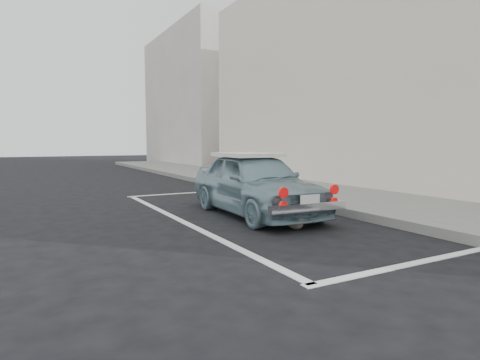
{
  "coord_description": "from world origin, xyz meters",
  "views": [
    {
      "loc": [
        -3.22,
        -3.35,
        1.32
      ],
      "look_at": [
        -0.29,
        2.03,
        0.75
      ],
      "focal_mm": 30.0,
      "sensor_mm": 36.0,
      "label": 1
    }
  ],
  "objects": [
    {
      "name": "ground",
      "position": [
        0.0,
        0.0,
        0.0
      ],
      "size": [
        80.0,
        80.0,
        0.0
      ],
      "primitive_type": "plane",
      "color": "black",
      "rests_on": "ground"
    },
    {
      "name": "sidewalk",
      "position": [
        3.2,
        2.0,
        0.07
      ],
      "size": [
        2.8,
        40.0,
        0.15
      ],
      "primitive_type": "cube",
      "color": "slate",
      "rests_on": "ground"
    },
    {
      "name": "shop_building",
      "position": [
        6.33,
        4.0,
        3.49
      ],
      "size": [
        3.5,
        18.0,
        7.0
      ],
      "color": "silver",
      "rests_on": "ground"
    },
    {
      "name": "building_far",
      "position": [
        6.35,
        20.0,
        4.0
      ],
      "size": [
        3.5,
        10.0,
        8.0
      ],
      "primitive_type": "cube",
      "color": "#B8B0A7",
      "rests_on": "ground"
    },
    {
      "name": "pline_rear",
      "position": [
        0.5,
        -0.5,
        0.0
      ],
      "size": [
        3.0,
        0.12,
        0.01
      ],
      "primitive_type": "cube",
      "color": "silver",
      "rests_on": "ground"
    },
    {
      "name": "pline_front",
      "position": [
        0.5,
        6.5,
        0.0
      ],
      "size": [
        3.0,
        0.12,
        0.01
      ],
      "primitive_type": "cube",
      "color": "silver",
      "rests_on": "ground"
    },
    {
      "name": "pline_side",
      "position": [
        -0.9,
        3.0,
        0.0
      ],
      "size": [
        0.12,
        7.0,
        0.01
      ],
      "primitive_type": "cube",
      "color": "silver",
      "rests_on": "ground"
    },
    {
      "name": "retro_coupe",
      "position": [
        0.51,
        2.93,
        0.59
      ],
      "size": [
        1.51,
        3.46,
        1.16
      ],
      "rotation": [
        0.0,
        0.0,
        -0.04
      ],
      "color": "#7798A3",
      "rests_on": "ground"
    },
    {
      "name": "cat",
      "position": [
        0.41,
        1.54,
        0.13
      ],
      "size": [
        0.3,
        0.5,
        0.28
      ],
      "rotation": [
        0.0,
        0.0,
        -0.23
      ],
      "color": "#6A5E50",
      "rests_on": "ground"
    }
  ]
}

